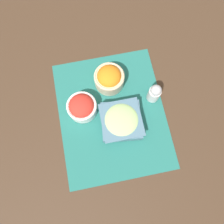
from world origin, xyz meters
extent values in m
plane|color=#422D1E|center=(0.00, 0.00, 0.00)|extent=(3.00, 3.00, 0.00)
cube|color=#236B60|center=(0.00, 0.00, 0.00)|extent=(0.50, 0.41, 0.00)
cube|color=slate|center=(-0.04, -0.03, 0.03)|extent=(0.16, 0.16, 0.05)
cube|color=slate|center=(-0.04, -0.03, 0.05)|extent=(0.15, 0.15, 0.00)
ellipsoid|color=#A8CC7F|center=(-0.04, -0.03, 0.05)|extent=(0.13, 0.13, 0.03)
cylinder|color=white|center=(0.04, 0.11, 0.03)|extent=(0.11, 0.11, 0.05)
torus|color=white|center=(0.04, 0.11, 0.05)|extent=(0.11, 0.11, 0.01)
ellipsoid|color=red|center=(0.04, 0.11, 0.05)|extent=(0.09, 0.09, 0.05)
cylinder|color=beige|center=(0.13, -0.02, 0.03)|extent=(0.12, 0.12, 0.06)
torus|color=beige|center=(0.13, -0.02, 0.07)|extent=(0.11, 0.11, 0.01)
ellipsoid|color=orange|center=(0.13, -0.02, 0.07)|extent=(0.09, 0.09, 0.06)
cylinder|color=silver|center=(0.04, -0.17, 0.04)|extent=(0.05, 0.05, 0.07)
sphere|color=#B2B2B7|center=(0.04, -0.17, 0.08)|extent=(0.04, 0.04, 0.04)
camera|label=1|loc=(-0.21, 0.04, 0.83)|focal=35.00mm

